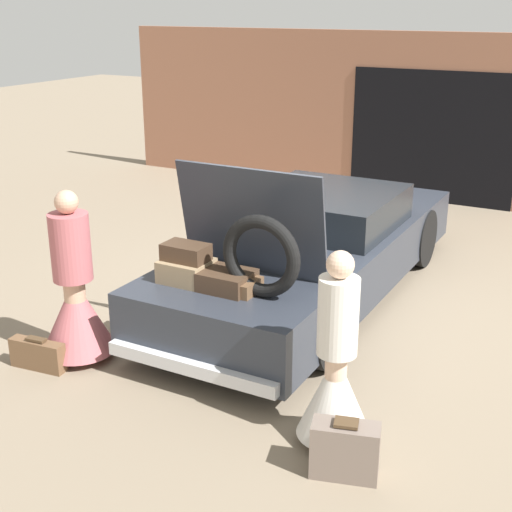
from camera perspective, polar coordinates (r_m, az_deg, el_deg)
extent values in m
plane|color=#7F705B|center=(8.40, 4.58, -3.11)|extent=(40.00, 40.00, 0.00)
cube|color=#9E664C|center=(12.48, 14.06, 10.59)|extent=(12.00, 0.12, 2.80)
cube|color=black|center=(12.46, 13.85, 9.19)|extent=(2.80, 0.02, 2.20)
cube|color=#2D333D|center=(8.23, 4.67, -0.04)|extent=(1.78, 5.11, 0.60)
cube|color=#1E2328|center=(8.35, 5.63, 3.84)|extent=(1.57, 1.64, 0.41)
cylinder|color=black|center=(9.96, 4.06, 2.85)|extent=(0.18, 0.75, 0.75)
cylinder|color=black|center=(9.43, 13.17, 1.41)|extent=(0.18, 0.75, 0.75)
cylinder|color=black|center=(7.39, -6.09, -3.31)|extent=(0.18, 0.75, 0.75)
cylinder|color=black|center=(6.67, 5.72, -5.94)|extent=(0.18, 0.75, 0.75)
cube|color=silver|center=(6.22, -5.30, -8.87)|extent=(1.69, 0.10, 0.12)
cube|color=#2D333D|center=(6.69, -0.41, 2.79)|extent=(1.52, 0.23, 1.06)
cube|color=#9E8460|center=(6.68, -5.58, -1.17)|extent=(0.45, 0.39, 0.21)
cube|color=brown|center=(6.44, -1.87, -2.25)|extent=(0.47, 0.32, 0.13)
cube|color=#473323|center=(6.62, -5.63, 0.31)|extent=(0.42, 0.26, 0.16)
cube|color=#473323|center=(6.46, -2.33, -1.96)|extent=(0.46, 0.40, 0.18)
torus|color=black|center=(6.20, 0.39, -0.04)|extent=(0.75, 0.12, 0.75)
cylinder|color=tan|center=(7.01, -14.12, -4.88)|extent=(0.20, 0.20, 0.80)
cone|color=#B25B60|center=(6.99, -14.15, -4.58)|extent=(0.70, 0.70, 0.72)
cylinder|color=#B25B60|center=(6.75, -14.62, 0.70)|extent=(0.37, 0.37, 0.64)
sphere|color=tan|center=(6.63, -14.94, 4.20)|extent=(0.22, 0.22, 0.22)
cylinder|color=beige|center=(5.59, 6.31, -11.25)|extent=(0.17, 0.17, 0.77)
cone|color=silver|center=(5.57, 6.33, -10.91)|extent=(0.58, 0.58, 0.69)
cylinder|color=silver|center=(5.27, 6.59, -4.84)|extent=(0.31, 0.31, 0.61)
sphere|color=beige|center=(5.12, 6.76, -0.69)|extent=(0.21, 0.21, 0.21)
cube|color=brown|center=(7.00, -17.06, -7.57)|extent=(0.56, 0.19, 0.28)
cube|color=#4C3823|center=(6.93, -17.20, -6.38)|extent=(0.20, 0.10, 0.02)
cube|color=#75665B|center=(5.33, 7.13, -15.17)|extent=(0.53, 0.34, 0.42)
cube|color=#4C3823|center=(5.20, 7.24, -13.10)|extent=(0.20, 0.17, 0.02)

